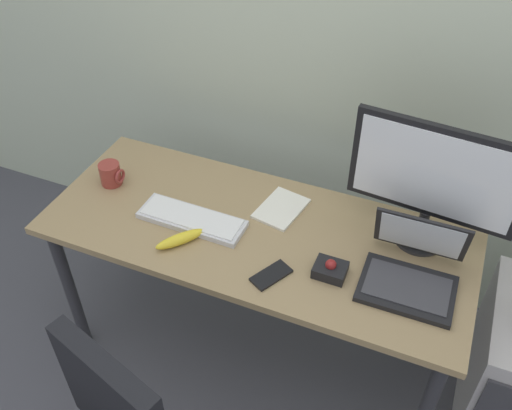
{
  "coord_description": "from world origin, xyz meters",
  "views": [
    {
      "loc": [
        0.58,
        -1.39,
        2.18
      ],
      "look_at": [
        0.0,
        0.0,
        0.87
      ],
      "focal_mm": 39.33,
      "sensor_mm": 36.0,
      "label": 1
    }
  ],
  "objects_px": {
    "keyboard": "(192,219)",
    "coffee_mug": "(111,174)",
    "trackball_mouse": "(330,269)",
    "paper_notepad": "(281,208)",
    "banana": "(180,239)",
    "laptop": "(412,269)",
    "cell_phone": "(271,275)",
    "monitor_main": "(435,179)"
  },
  "relations": [
    {
      "from": "monitor_main",
      "to": "trackball_mouse",
      "type": "bearing_deg",
      "value": -131.23
    },
    {
      "from": "trackball_mouse",
      "to": "paper_notepad",
      "type": "relative_size",
      "value": 0.53
    },
    {
      "from": "monitor_main",
      "to": "keyboard",
      "type": "bearing_deg",
      "value": -163.9
    },
    {
      "from": "trackball_mouse",
      "to": "cell_phone",
      "type": "relative_size",
      "value": 0.77
    },
    {
      "from": "laptop",
      "to": "banana",
      "type": "relative_size",
      "value": 1.65
    },
    {
      "from": "coffee_mug",
      "to": "paper_notepad",
      "type": "xyz_separation_m",
      "value": [
        0.69,
        0.11,
        -0.04
      ]
    },
    {
      "from": "coffee_mug",
      "to": "paper_notepad",
      "type": "distance_m",
      "value": 0.7
    },
    {
      "from": "cell_phone",
      "to": "banana",
      "type": "bearing_deg",
      "value": -155.37
    },
    {
      "from": "cell_phone",
      "to": "banana",
      "type": "height_order",
      "value": "banana"
    },
    {
      "from": "trackball_mouse",
      "to": "coffee_mug",
      "type": "height_order",
      "value": "coffee_mug"
    },
    {
      "from": "coffee_mug",
      "to": "trackball_mouse",
      "type": "bearing_deg",
      "value": -7.85
    },
    {
      "from": "monitor_main",
      "to": "trackball_mouse",
      "type": "height_order",
      "value": "monitor_main"
    },
    {
      "from": "laptop",
      "to": "paper_notepad",
      "type": "relative_size",
      "value": 1.51
    },
    {
      "from": "monitor_main",
      "to": "trackball_mouse",
      "type": "distance_m",
      "value": 0.46
    },
    {
      "from": "coffee_mug",
      "to": "paper_notepad",
      "type": "bearing_deg",
      "value": 9.23
    },
    {
      "from": "cell_phone",
      "to": "laptop",
      "type": "bearing_deg",
      "value": 49.17
    },
    {
      "from": "monitor_main",
      "to": "banana",
      "type": "bearing_deg",
      "value": -156.19
    },
    {
      "from": "paper_notepad",
      "to": "coffee_mug",
      "type": "bearing_deg",
      "value": -170.77
    },
    {
      "from": "trackball_mouse",
      "to": "banana",
      "type": "bearing_deg",
      "value": -173.22
    },
    {
      "from": "laptop",
      "to": "trackball_mouse",
      "type": "xyz_separation_m",
      "value": [
        -0.26,
        -0.08,
        -0.03
      ]
    },
    {
      "from": "keyboard",
      "to": "cell_phone",
      "type": "bearing_deg",
      "value": -20.31
    },
    {
      "from": "coffee_mug",
      "to": "laptop",
      "type": "bearing_deg",
      "value": -2.46
    },
    {
      "from": "monitor_main",
      "to": "coffee_mug",
      "type": "distance_m",
      "value": 1.24
    },
    {
      "from": "coffee_mug",
      "to": "cell_phone",
      "type": "distance_m",
      "value": 0.81
    },
    {
      "from": "banana",
      "to": "laptop",
      "type": "bearing_deg",
      "value": 10.29
    },
    {
      "from": "monitor_main",
      "to": "coffee_mug",
      "type": "relative_size",
      "value": 6.07
    },
    {
      "from": "laptop",
      "to": "cell_phone",
      "type": "distance_m",
      "value": 0.47
    },
    {
      "from": "laptop",
      "to": "banana",
      "type": "xyz_separation_m",
      "value": [
        -0.8,
        -0.14,
        -0.03
      ]
    },
    {
      "from": "keyboard",
      "to": "paper_notepad",
      "type": "distance_m",
      "value": 0.34
    },
    {
      "from": "laptop",
      "to": "paper_notepad",
      "type": "height_order",
      "value": "laptop"
    },
    {
      "from": "keyboard",
      "to": "coffee_mug",
      "type": "height_order",
      "value": "coffee_mug"
    },
    {
      "from": "coffee_mug",
      "to": "paper_notepad",
      "type": "relative_size",
      "value": 0.46
    },
    {
      "from": "cell_phone",
      "to": "banana",
      "type": "relative_size",
      "value": 0.75
    },
    {
      "from": "trackball_mouse",
      "to": "paper_notepad",
      "type": "distance_m",
      "value": 0.37
    },
    {
      "from": "keyboard",
      "to": "banana",
      "type": "height_order",
      "value": "banana"
    },
    {
      "from": "monitor_main",
      "to": "cell_phone",
      "type": "bearing_deg",
      "value": -139.2
    },
    {
      "from": "monitor_main",
      "to": "trackball_mouse",
      "type": "relative_size",
      "value": 5.24
    },
    {
      "from": "paper_notepad",
      "to": "cell_phone",
      "type": "relative_size",
      "value": 1.46
    },
    {
      "from": "keyboard",
      "to": "paper_notepad",
      "type": "relative_size",
      "value": 1.98
    },
    {
      "from": "trackball_mouse",
      "to": "cell_phone",
      "type": "height_order",
      "value": "trackball_mouse"
    },
    {
      "from": "laptop",
      "to": "paper_notepad",
      "type": "bearing_deg",
      "value": 162.63
    },
    {
      "from": "monitor_main",
      "to": "laptop",
      "type": "relative_size",
      "value": 1.84
    }
  ]
}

